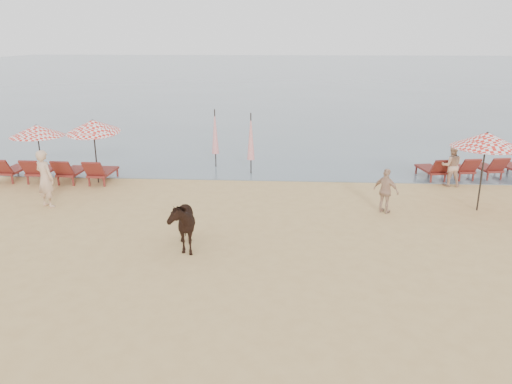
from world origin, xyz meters
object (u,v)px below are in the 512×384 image
(cow, at_px, (180,223))
(beachgoer_right_b, at_px, (386,191))
(umbrella_open_left_a, at_px, (37,131))
(umbrella_closed_left, at_px, (215,132))
(lounger_cluster_left, at_px, (55,170))
(lounger_cluster_right, at_px, (475,167))
(beachgoer_right_a, at_px, (451,166))
(umbrella_closed_right, at_px, (251,137))
(beachgoer_left, at_px, (45,179))
(umbrella_open_left_b, at_px, (93,126))
(umbrella_open_right, at_px, (487,140))

(cow, distance_m, beachgoer_right_b, 6.82)
(umbrella_open_left_a, bearing_deg, umbrella_closed_left, 32.17)
(lounger_cluster_left, bearing_deg, lounger_cluster_right, 7.53)
(lounger_cluster_left, height_order, beachgoer_right_a, beachgoer_right_a)
(umbrella_closed_left, bearing_deg, beachgoer_right_b, -41.21)
(umbrella_open_left_a, distance_m, umbrella_closed_right, 8.24)
(beachgoer_left, bearing_deg, umbrella_open_left_b, -75.42)
(umbrella_open_left_a, distance_m, umbrella_open_right, 15.95)
(umbrella_open_right, distance_m, beachgoer_right_a, 3.25)
(umbrella_open_left_b, distance_m, umbrella_open_right, 13.89)
(umbrella_open_left_a, distance_m, beachgoer_right_a, 15.80)
(beachgoer_right_b, bearing_deg, lounger_cluster_left, 24.35)
(lounger_cluster_right, xyz_separation_m, umbrella_open_left_a, (-17.07, -1.73, 1.60))
(beachgoer_right_a, bearing_deg, umbrella_open_right, 95.51)
(umbrella_closed_left, height_order, cow, umbrella_closed_left)
(beachgoer_left, relative_size, beachgoer_right_b, 1.32)
(beachgoer_left, xyz_separation_m, beachgoer_right_a, (14.25, 3.36, -0.18))
(lounger_cluster_left, distance_m, beachgoer_right_a, 15.32)
(umbrella_closed_left, xyz_separation_m, beachgoer_right_a, (9.35, -2.25, -0.77))
(umbrella_open_right, relative_size, umbrella_closed_left, 1.03)
(lounger_cluster_left, xyz_separation_m, umbrella_open_right, (15.36, -2.39, 1.87))
(lounger_cluster_left, relative_size, lounger_cluster_right, 0.99)
(cow, bearing_deg, umbrella_closed_left, 75.20)
(umbrella_closed_left, relative_size, cow, 1.49)
(beachgoer_right_a, xyz_separation_m, beachgoer_right_b, (-3.05, -3.27, -0.06))
(lounger_cluster_left, bearing_deg, umbrella_closed_left, 26.54)
(cow, bearing_deg, beachgoer_left, 132.37)
(beachgoer_left, bearing_deg, umbrella_open_left_a, -34.95)
(lounger_cluster_left, distance_m, umbrella_closed_left, 6.63)
(umbrella_closed_left, bearing_deg, umbrella_open_left_a, -155.88)
(lounger_cluster_left, xyz_separation_m, umbrella_closed_right, (7.58, 1.69, 1.08))
(umbrella_open_left_b, relative_size, umbrella_closed_left, 1.01)
(umbrella_open_left_b, distance_m, cow, 7.73)
(umbrella_closed_right, height_order, beachgoer_left, umbrella_closed_right)
(umbrella_closed_right, height_order, beachgoer_right_a, umbrella_closed_right)
(cow, bearing_deg, umbrella_open_right, 5.05)
(umbrella_closed_right, bearing_deg, lounger_cluster_right, -0.76)
(cow, xyz_separation_m, beachgoer_left, (-5.18, 3.11, 0.25))
(lounger_cluster_left, relative_size, cow, 2.63)
(lounger_cluster_right, bearing_deg, umbrella_closed_left, 162.99)
(umbrella_open_right, relative_size, cow, 1.53)
(umbrella_open_left_b, xyz_separation_m, cow, (4.56, -6.05, -1.50))
(umbrella_closed_right, relative_size, cow, 1.49)
(umbrella_open_right, bearing_deg, beachgoer_left, -159.00)
(umbrella_open_left_b, height_order, cow, umbrella_open_left_b)
(umbrella_closed_right, relative_size, beachgoer_right_b, 1.73)
(umbrella_open_right, distance_m, umbrella_closed_right, 8.82)
(umbrella_open_left_b, xyz_separation_m, umbrella_open_right, (13.68, -2.42, 0.13))
(beachgoer_right_a, bearing_deg, cow, 40.04)
(umbrella_open_left_b, relative_size, beachgoer_right_b, 1.75)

